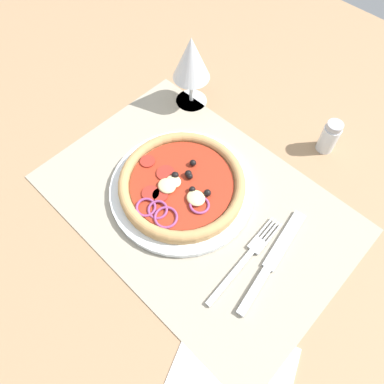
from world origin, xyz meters
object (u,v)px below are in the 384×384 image
object	(u,v)px
plate	(182,189)
fork	(248,256)
pizza	(181,184)
wine_glass	(191,61)
knife	(273,259)
pepper_shaker	(329,137)
napkin	(231,377)

from	to	relation	value
plate	fork	world-z (taller)	plate
pizza	wine_glass	world-z (taller)	wine_glass
plate	knife	xyz separation A→B (cm)	(19.28, 0.87, -0.26)
fork	pepper_shaker	size ratio (longest dim) A/B	2.69
pizza	fork	distance (cm)	16.26
plate	fork	xyz separation A→B (cm)	(16.13, -1.38, -0.30)
fork	pepper_shaker	world-z (taller)	pepper_shaker
pizza	napkin	world-z (taller)	pizza
fork	pepper_shaker	xyz separation A→B (cm)	(-3.49, 26.98, 2.63)
fork	pepper_shaker	bearing A→B (deg)	4.38
wine_glass	pepper_shaker	distance (cm)	28.88
pizza	napkin	size ratio (longest dim) A/B	1.38
wine_glass	napkin	bearing A→B (deg)	-40.08
plate	fork	bearing A→B (deg)	-4.90
pizza	fork	xyz separation A→B (cm)	(16.10, -1.27, -1.90)
knife	wine_glass	world-z (taller)	wine_glass
pizza	fork	world-z (taller)	pizza
napkin	pepper_shaker	distance (cm)	43.71
pizza	pepper_shaker	xyz separation A→B (cm)	(12.61, 25.71, 0.74)
pizza	napkin	xyz separation A→B (cm)	(25.23, -16.03, -2.34)
fork	knife	distance (cm)	3.88
knife	wine_glass	size ratio (longest dim) A/B	1.34
plate	knife	bearing A→B (deg)	2.59
plate	pepper_shaker	bearing A→B (deg)	63.72
plate	pepper_shaker	xyz separation A→B (cm)	(12.64, 25.60, 2.34)
wine_glass	pepper_shaker	world-z (taller)	wine_glass
pizza	pepper_shaker	bearing A→B (deg)	63.87
plate	pepper_shaker	size ratio (longest dim) A/B	3.75
plate	fork	distance (cm)	16.19
pepper_shaker	fork	bearing A→B (deg)	-82.63
napkin	knife	bearing A→B (deg)	109.37
plate	fork	size ratio (longest dim) A/B	1.39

